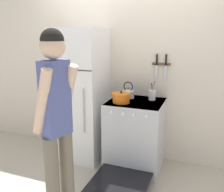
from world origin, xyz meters
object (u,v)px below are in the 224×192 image
Objects in this scene: dutch_oven_pot at (121,98)px; tea_kettle at (128,93)px; stove_range at (134,136)px; utensil_jar at (152,95)px; person at (57,119)px; refrigerator at (81,95)px.

dutch_oven_pot is 0.26m from tea_kettle.
utensil_jar is (0.18, 0.17, 0.53)m from stove_range.
tea_kettle is at bearing 7.45° from person.
stove_range is 4.87× the size of utensil_jar.
dutch_oven_pot is at bearing -141.72° from utensil_jar.
refrigerator is 0.98m from utensil_jar.
refrigerator is at bearing -169.99° from tea_kettle.
dutch_oven_pot is (-0.16, -0.09, 0.52)m from stove_range.
refrigerator is 1.01× the size of person.
person is at bearing -112.61° from utensil_jar.
tea_kettle is (0.01, 0.26, 0.00)m from dutch_oven_pot.
dutch_oven_pot is 0.95× the size of utensil_jar.
refrigerator is 6.46× the size of utensil_jar.
tea_kettle is at bearing 87.20° from dutch_oven_pot.
dutch_oven_pot is 1.12m from person.
stove_range is 0.55m from dutch_oven_pot.
dutch_oven_pot is at bearing -12.80° from refrigerator.
stove_range is 0.57m from tea_kettle.
tea_kettle reaches higher than dutch_oven_pot.
tea_kettle is 1.37m from person.
person is (-0.23, -1.09, 0.05)m from dutch_oven_pot.
refrigerator reaches higher than dutch_oven_pot.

